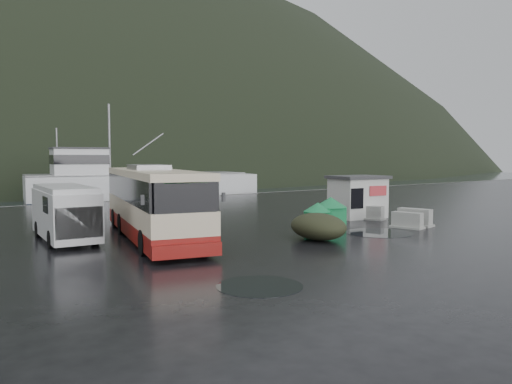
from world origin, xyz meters
TOP-DOWN VIEW (x-y plane):
  - ground at (0.00, 0.00)m, footprint 160.00×160.00m
  - quay_edge at (0.00, 20.00)m, footprint 160.00×0.60m
  - coach_bus at (-4.17, 1.39)m, footprint 5.45×11.50m
  - white_van at (-7.34, 3.07)m, footprint 2.41×5.66m
  - waste_bin_left at (2.82, -1.42)m, footprint 1.17×1.17m
  - waste_bin_right at (3.71, -1.38)m, footprint 1.25×1.25m
  - dome_tent at (1.17, -3.15)m, footprint 2.46×3.13m
  - ticket_kiosk at (8.37, 1.04)m, footprint 3.37×2.74m
  - jersey_barrier_a at (7.99, -3.06)m, footprint 1.22×1.90m
  - jersey_barrier_b at (8.23, -0.03)m, footprint 1.13×1.67m
  - jersey_barrier_c at (7.05, -3.30)m, footprint 1.10×1.69m
  - fishing_trawler at (7.29, 28.61)m, footprint 25.34×9.45m
  - puddles at (0.97, -5.02)m, footprint 12.80×6.91m

SIDE VIEW (x-z plane):
  - ground at x=0.00m, z-range 0.00..0.00m
  - quay_edge at x=0.00m, z-range -0.75..0.75m
  - coach_bus at x=-4.17m, z-range -1.57..1.57m
  - white_van at x=-7.34m, z-range -1.15..1.15m
  - waste_bin_left at x=2.82m, z-range -0.67..0.67m
  - waste_bin_right at x=3.71m, z-range -0.78..0.78m
  - dome_tent at x=1.17m, z-range -0.56..0.56m
  - ticket_kiosk at x=8.37m, z-range -1.20..1.20m
  - jersey_barrier_a at x=7.99m, z-range -0.44..0.44m
  - jersey_barrier_b at x=8.23m, z-range -0.38..0.38m
  - jersey_barrier_c at x=7.05m, z-range -0.39..0.39m
  - fishing_trawler at x=7.29m, z-range -4.96..4.96m
  - puddles at x=0.97m, z-range 0.00..0.01m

